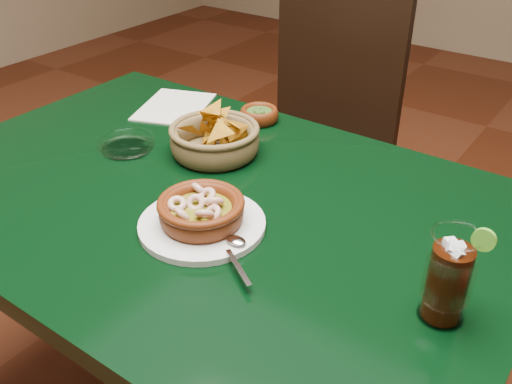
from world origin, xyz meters
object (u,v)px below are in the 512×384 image
Objects in this scene: cola_drink at (448,278)px; dining_chair at (314,136)px; chip_basket at (215,139)px; shrimp_plate at (202,214)px; dining_table at (205,234)px.

dining_chair is at bearing 130.16° from cola_drink.
cola_drink is (0.57, -0.20, 0.03)m from chip_basket.
dining_chair is 0.63m from chip_basket.
dining_chair reaches higher than shrimp_plate.
dining_chair is at bearing 106.49° from shrimp_plate.
shrimp_plate is 1.26× the size of chip_basket.
chip_basket is at bearing 161.03° from cola_drink.
shrimp_plate is (0.08, -0.09, 0.13)m from dining_table.
cola_drink is (0.42, 0.03, 0.04)m from shrimp_plate.
cola_drink reaches higher than chip_basket.
shrimp_plate is 0.27m from chip_basket.
chip_basket is 1.37× the size of cola_drink.
shrimp_plate is at bearing -73.51° from dining_chair.
dining_table is 7.37× the size of cola_drink.
chip_basket reaches higher than shrimp_plate.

